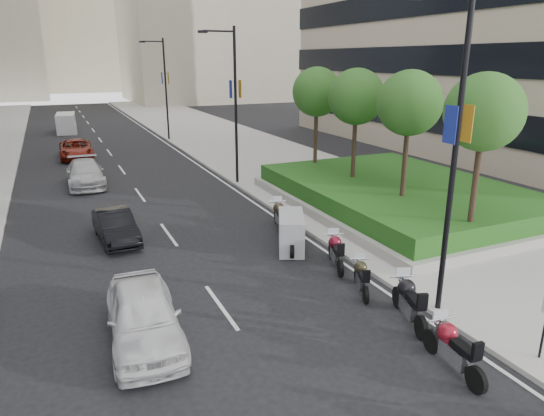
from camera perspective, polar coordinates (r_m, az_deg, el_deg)
ground at (r=12.65m, az=6.96°, el=-18.02°), size 160.00×160.00×0.00m
sidewalk_right at (r=42.00m, az=-3.85°, el=7.27°), size 10.00×100.00×0.15m
lane_edge at (r=40.48m, az=-10.92°, el=6.53°), size 0.12×100.00×0.01m
lane_centre at (r=39.61m, az=-18.26°, el=5.74°), size 0.12×100.00×0.01m
building_cream_centre at (r=129.48m, az=-22.64°, el=21.15°), size 30.00×24.00×38.00m
planter at (r=25.32m, az=14.67°, el=0.75°), size 10.00×14.00×0.40m
hedge at (r=25.16m, az=14.77°, el=2.06°), size 9.40×13.40×0.80m
tree_0 at (r=19.06m, az=23.67°, el=10.22°), size 2.80×2.80×6.30m
tree_1 at (r=21.94m, az=15.87°, el=11.72°), size 2.80×2.80×6.30m
tree_2 at (r=25.12m, az=9.91°, el=12.72°), size 2.80×2.80×6.30m
tree_3 at (r=28.51m, az=5.29°, el=13.40°), size 2.80×2.80×6.30m
lamp_post_0 at (r=13.92m, az=20.38°, el=7.02°), size 2.34×0.45×9.00m
lamp_post_1 at (r=28.52m, az=-4.61°, el=12.69°), size 2.34×0.45×9.00m
lamp_post_2 at (r=45.82m, az=-12.60°, el=14.02°), size 2.34×0.45×9.00m
motorcycle_1 at (r=12.87m, az=20.49°, el=-15.18°), size 0.76×2.28×1.14m
motorcycle_2 at (r=14.59m, az=15.83°, el=-10.52°), size 1.01×2.34×1.20m
motorcycle_3 at (r=16.04m, az=10.47°, el=-7.98°), size 0.94×1.86×0.98m
motorcycle_4 at (r=17.73m, az=7.52°, el=-5.11°), size 0.97×2.12×1.10m
motorcycle_5 at (r=19.15m, az=2.26°, el=-2.85°), size 1.84×2.53×1.43m
motorcycle_6 at (r=21.42m, az=0.92°, el=-0.92°), size 0.86×2.27×1.15m
car_a at (r=13.54m, az=-14.88°, el=-12.10°), size 2.14×4.65×1.55m
car_b at (r=21.05m, az=-17.93°, el=-2.05°), size 1.60×3.94×1.27m
car_c at (r=30.96m, az=-21.10°, el=3.83°), size 2.14×5.08×1.46m
car_d at (r=39.89m, az=-22.06°, el=6.45°), size 2.44×5.10×1.40m
delivery_van at (r=54.36m, az=-23.04°, el=9.09°), size 2.06×4.67×1.91m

